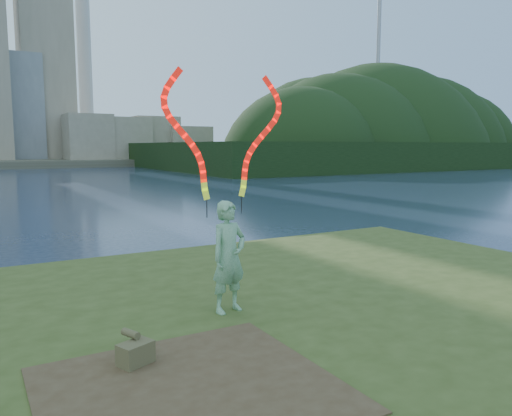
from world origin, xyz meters
TOP-DOWN VIEW (x-y plane):
  - ground at (0.00, 0.00)m, footprint 320.00×320.00m
  - grassy_knoll at (0.00, -2.30)m, footprint 20.00×18.00m
  - dirt_patch at (-2.20, -3.20)m, footprint 3.20×3.00m
  - wooded_hill at (59.57, 59.96)m, footprint 78.00×50.00m
  - woman_with_ribbons at (-0.61, -0.99)m, footprint 2.08×0.67m
  - canvas_bag at (-2.54, -2.26)m, footprint 0.49×0.55m

SIDE VIEW (x-z plane):
  - ground at x=0.00m, z-range 0.00..0.00m
  - wooded_hill at x=59.57m, z-range -31.34..31.66m
  - grassy_knoll at x=0.00m, z-range -0.06..0.74m
  - dirt_patch at x=-2.20m, z-range 0.80..0.82m
  - canvas_bag at x=-2.54m, z-range 0.77..1.16m
  - woman_with_ribbons at x=-0.61m, z-range 0.09..4.29m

